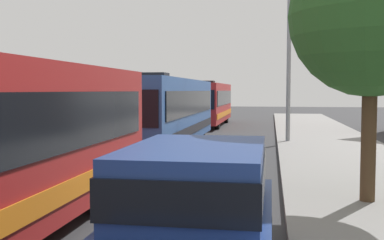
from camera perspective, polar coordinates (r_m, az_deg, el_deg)
name	(u,v)px	position (r m, az deg, el deg)	size (l,w,h in m)	color
bus_second_in_line	(165,110)	(20.52, -3.28, 1.18)	(2.58, 11.89, 3.21)	#284C8C
bus_middle	(208,102)	(34.05, 1.91, 2.15)	(2.58, 10.52, 3.21)	maroon
white_suv	(195,217)	(5.79, 0.40, -11.76)	(1.86, 4.68, 1.90)	navy
box_truck_oncoming	(151,103)	(31.05, -5.08, 2.03)	(2.35, 7.54, 3.15)	navy
streetlamp_mid	(289,43)	(22.92, 11.78, 9.24)	(5.36, 0.28, 7.64)	gray
roadside_tree	(372,16)	(10.93, 21.12, 11.82)	(3.53, 3.53, 5.80)	#4C3823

